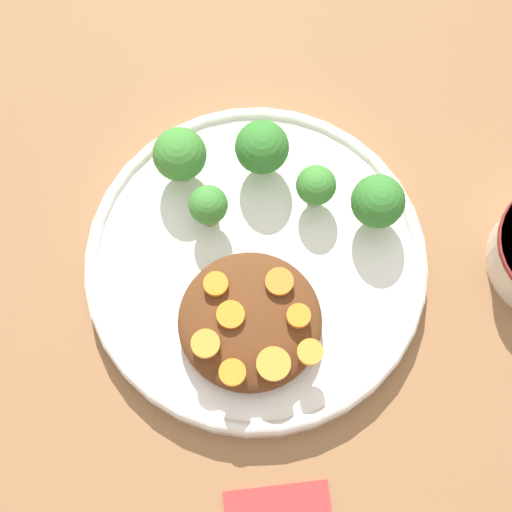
# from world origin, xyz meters

# --- Properties ---
(ground_plane) EXTENTS (4.00, 4.00, 0.00)m
(ground_plane) POSITION_xyz_m (0.00, 0.00, 0.00)
(ground_plane) COLOR #8C603D
(plate) EXTENTS (0.29, 0.29, 0.03)m
(plate) POSITION_xyz_m (0.00, 0.00, 0.01)
(plate) COLOR white
(plate) RESTS_ON ground_plane
(stew_mound) EXTENTS (0.12, 0.12, 0.03)m
(stew_mound) POSITION_xyz_m (-0.05, 0.01, 0.04)
(stew_mound) COLOR #5B3319
(stew_mound) RESTS_ON plate
(broccoli_floret_0) EXTENTS (0.05, 0.05, 0.06)m
(broccoli_floret_0) POSITION_xyz_m (0.09, -0.02, 0.06)
(broccoli_floret_0) COLOR #759E51
(broccoli_floret_0) RESTS_ON plate
(broccoli_floret_1) EXTENTS (0.04, 0.04, 0.06)m
(broccoli_floret_1) POSITION_xyz_m (0.03, -0.10, 0.06)
(broccoli_floret_1) COLOR #759E51
(broccoli_floret_1) RESTS_ON plate
(broccoli_floret_2) EXTENTS (0.03, 0.03, 0.05)m
(broccoli_floret_2) POSITION_xyz_m (0.05, -0.06, 0.05)
(broccoli_floret_2) COLOR #7FA85B
(broccoli_floret_2) RESTS_ON plate
(broccoli_floret_3) EXTENTS (0.03, 0.03, 0.05)m
(broccoli_floret_3) POSITION_xyz_m (0.04, 0.03, 0.05)
(broccoli_floret_3) COLOR #759E51
(broccoli_floret_3) RESTS_ON plate
(broccoli_floret_4) EXTENTS (0.04, 0.04, 0.06)m
(broccoli_floret_4) POSITION_xyz_m (0.09, 0.05, 0.06)
(broccoli_floret_4) COLOR #7FA85B
(broccoli_floret_4) RESTS_ON plate
(carrot_slice_0) EXTENTS (0.03, 0.03, 0.00)m
(carrot_slice_0) POSITION_xyz_m (-0.09, -0.00, 0.06)
(carrot_slice_0) COLOR orange
(carrot_slice_0) RESTS_ON stew_mound
(carrot_slice_1) EXTENTS (0.02, 0.02, 0.01)m
(carrot_slice_1) POSITION_xyz_m (-0.09, -0.03, 0.06)
(carrot_slice_1) COLOR orange
(carrot_slice_1) RESTS_ON stew_mound
(carrot_slice_2) EXTENTS (0.02, 0.02, 0.01)m
(carrot_slice_2) POSITION_xyz_m (-0.03, -0.01, 0.06)
(carrot_slice_2) COLOR orange
(carrot_slice_2) RESTS_ON stew_mound
(carrot_slice_3) EXTENTS (0.02, 0.02, 0.01)m
(carrot_slice_3) POSITION_xyz_m (-0.02, 0.04, 0.06)
(carrot_slice_3) COLOR orange
(carrot_slice_3) RESTS_ON stew_mound
(carrot_slice_4) EXTENTS (0.02, 0.02, 0.01)m
(carrot_slice_4) POSITION_xyz_m (-0.05, 0.03, 0.06)
(carrot_slice_4) COLOR orange
(carrot_slice_4) RESTS_ON stew_mound
(carrot_slice_5) EXTENTS (0.02, 0.02, 0.01)m
(carrot_slice_5) POSITION_xyz_m (-0.06, -0.02, 0.06)
(carrot_slice_5) COLOR orange
(carrot_slice_5) RESTS_ON stew_mound
(carrot_slice_6) EXTENTS (0.02, 0.02, 0.01)m
(carrot_slice_6) POSITION_xyz_m (-0.07, 0.05, 0.06)
(carrot_slice_6) COLOR orange
(carrot_slice_6) RESTS_ON stew_mound
(carrot_slice_7) EXTENTS (0.02, 0.02, 0.01)m
(carrot_slice_7) POSITION_xyz_m (-0.10, 0.03, 0.06)
(carrot_slice_7) COLOR orange
(carrot_slice_7) RESTS_ON stew_mound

